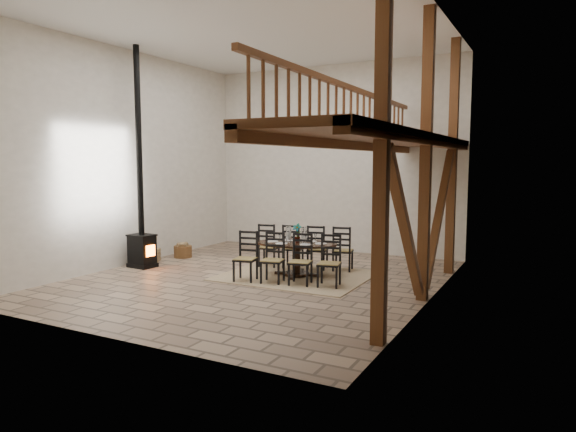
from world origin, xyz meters
The scene contains 7 objects.
ground centered at (0.00, 0.00, 0.00)m, with size 8.00×8.00×0.00m, color #9F846A.
room_shell centered at (1.19, 0.00, 3.01)m, with size 7.02×8.02×5.01m.
rug centered at (0.57, 0.66, 0.01)m, with size 3.00×2.50×0.02m, color tan.
dining_table centered at (0.57, 0.66, 0.37)m, with size 2.49×2.33×1.12m.
wood_stove centered at (-3.01, -0.15, 1.15)m, with size 0.62×0.50×5.00m.
log_basket centered at (-2.97, 1.25, 0.16)m, with size 0.45×0.45×0.38m.
log_stack centered at (-3.25, 0.45, 0.16)m, with size 0.41×0.42×0.32m.
Camera 1 is at (5.39, -8.93, 2.41)m, focal length 32.00 mm.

